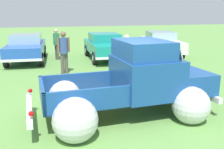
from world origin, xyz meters
TOP-DOWN VIEW (x-y plane):
  - ground_plane at (0.00, 0.00)m, footprint 80.00×80.00m
  - vintage_pickup_truck at (0.39, 0.01)m, footprint 4.68×2.88m
  - show_car_0 at (-2.57, 8.34)m, footprint 2.14×4.41m
  - show_car_1 at (1.60, 7.76)m, footprint 2.02×4.34m
  - show_car_2 at (5.21, 8.12)m, footprint 2.63×4.75m
  - spectator_0 at (1.38, 3.55)m, footprint 0.48×0.47m
  - spectator_1 at (-0.93, 5.00)m, footprint 0.54×0.39m
  - spectator_2 at (-0.98, 8.42)m, footprint 0.43×0.53m

SIDE VIEW (x-z plane):
  - ground_plane at x=0.00m, z-range 0.00..0.00m
  - vintage_pickup_truck at x=0.39m, z-range -0.22..1.74m
  - show_car_0 at x=-2.57m, z-range 0.07..1.50m
  - show_car_2 at x=5.21m, z-range 0.07..1.50m
  - show_car_1 at x=1.60m, z-range 0.07..1.50m
  - spectator_2 at x=-0.98m, z-range 0.12..1.82m
  - spectator_0 at x=1.38m, z-range 0.13..1.86m
  - spectator_1 at x=-0.93m, z-range 0.14..1.94m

